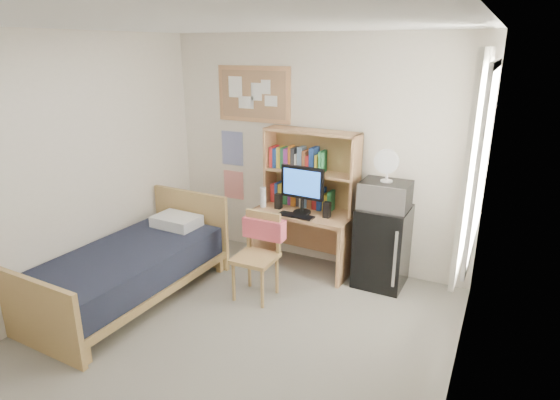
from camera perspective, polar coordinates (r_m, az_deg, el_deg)
The scene contains 25 objects.
floor at distance 4.17m, azimuth -7.69°, elevation -18.14°, with size 3.60×4.20×0.02m, color gray.
ceiling at distance 3.37m, azimuth -9.69°, elevation 20.51°, with size 3.60×4.20×0.02m, color white.
wall_back at distance 5.34m, azimuth 4.34°, elevation 5.76°, with size 3.60×0.04×2.60m, color white.
wall_left at distance 4.79m, azimuth -26.63°, elevation 2.35°, with size 0.04×4.20×2.60m, color white.
wall_right at distance 2.98m, azimuth 21.43°, elevation -5.90°, with size 0.04×4.20×2.60m, color white.
window_unit at distance 4.04m, azimuth 22.97°, elevation 4.60°, with size 0.10×1.40×1.70m, color white.
curtain_left at distance 3.65m, azimuth 22.02°, elevation 3.38°, with size 0.04×0.55×1.70m, color white.
curtain_right at distance 4.43m, azimuth 22.99°, elevation 5.70°, with size 0.04×0.55×1.70m, color white.
bulletin_board at distance 5.57m, azimuth -3.21°, elevation 12.75°, with size 0.94×0.03×0.64m, color #A57D57.
poster_wave at distance 5.84m, azimuth -5.82°, elevation 6.29°, with size 0.30×0.01×0.42m, color #2837A0.
poster_japan at distance 5.95m, azimuth -5.67°, elevation 1.86°, with size 0.28×0.01×0.36m, color red.
desk at distance 5.37m, azimuth 2.93°, elevation -4.85°, with size 1.11×0.55×0.69m, color tan.
desk_chair at distance 4.72m, azimuth -3.04°, elevation -7.01°, with size 0.44×0.44×0.88m, color tan.
mini_fridge at distance 5.10m, azimuth 12.33°, elevation -5.50°, with size 0.51×0.51×0.87m, color black.
bed at distance 4.99m, azimuth -17.89°, elevation -8.68°, with size 0.97×1.95×0.54m, color black.
hutch at distance 5.24m, azimuth 3.80°, elevation 3.70°, with size 1.09×0.28×0.89m, color tan.
monitor at distance 5.11m, azimuth 2.74°, elevation 1.25°, with size 0.50×0.04×0.53m, color black.
keyboard at distance 5.07m, azimuth 1.98°, elevation -1.93°, with size 0.40×0.13×0.02m, color black.
speaker_left at distance 5.30m, azimuth -0.19°, elevation -0.15°, with size 0.07×0.07×0.17m, color black.
speaker_right at distance 5.05m, azimuth 5.75°, elevation -1.21°, with size 0.07×0.07×0.17m, color black.
water_bottle at distance 5.34m, azimuth -2.08°, elevation 0.34°, with size 0.07×0.07×0.23m, color white.
hoodie at distance 4.79m, azimuth -1.94°, elevation -3.48°, with size 0.44×0.13×0.21m, color #F65D6D.
microwave at distance 4.88m, azimuth 12.72°, elevation 0.60°, with size 0.49×0.37×0.28m, color silver.
desk_fan at distance 4.80m, azimuth 12.97°, elevation 3.94°, with size 0.24×0.24×0.31m, color white.
pillow at distance 5.35m, azimuth -12.49°, elevation -2.52°, with size 0.50×0.35×0.12m, color white.
Camera 1 is at (1.95, -2.74, 2.46)m, focal length 30.00 mm.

